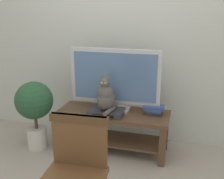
# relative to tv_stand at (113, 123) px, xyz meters

# --- Properties ---
(ground_plane) EXTENTS (12.00, 12.00, 0.00)m
(ground_plane) POSITION_rel_tv_stand_xyz_m (-0.02, -0.61, -0.34)
(ground_plane) COLOR gray
(back_wall) EXTENTS (7.00, 0.12, 2.80)m
(back_wall) POSITION_rel_tv_stand_xyz_m (-0.02, 0.48, 1.06)
(back_wall) COLOR #B7BCB2
(back_wall) RESTS_ON ground
(tv_stand) EXTENTS (1.28, 0.47, 0.48)m
(tv_stand) POSITION_rel_tv_stand_xyz_m (0.00, 0.00, 0.00)
(tv_stand) COLOR #513823
(tv_stand) RESTS_ON ground
(tv) EXTENTS (1.03, 0.20, 0.72)m
(tv) POSITION_rel_tv_stand_xyz_m (0.00, 0.07, 0.53)
(tv) COLOR #B7B7BC
(tv) RESTS_ON tv_stand
(media_box) EXTENTS (0.39, 0.25, 0.06)m
(media_box) POSITION_rel_tv_stand_xyz_m (-0.06, -0.09, 0.17)
(media_box) COLOR #2D2D30
(media_box) RESTS_ON tv_stand
(cat) EXTENTS (0.20, 0.32, 0.42)m
(cat) POSITION_rel_tv_stand_xyz_m (-0.06, -0.10, 0.36)
(cat) COLOR #514C47
(cat) RESTS_ON media_box
(wooden_chair) EXTENTS (0.46, 0.47, 0.89)m
(wooden_chair) POSITION_rel_tv_stand_xyz_m (0.05, -1.22, 0.19)
(wooden_chair) COLOR brown
(wooden_chair) RESTS_ON ground
(book_stack) EXTENTS (0.24, 0.16, 0.10)m
(book_stack) POSITION_rel_tv_stand_xyz_m (0.46, 0.05, 0.20)
(book_stack) COLOR #2D2D33
(book_stack) RESTS_ON tv_stand
(potted_plant) EXTENTS (0.44, 0.44, 0.82)m
(potted_plant) POSITION_rel_tv_stand_xyz_m (-0.89, -0.19, 0.20)
(potted_plant) COLOR beige
(potted_plant) RESTS_ON ground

